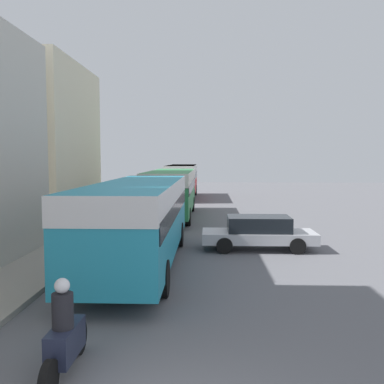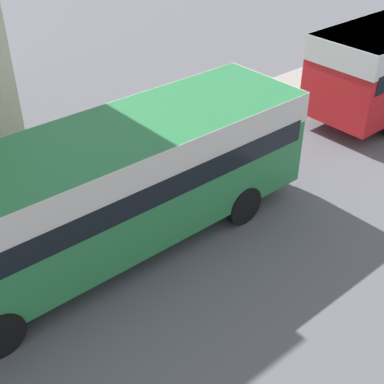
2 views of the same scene
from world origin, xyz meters
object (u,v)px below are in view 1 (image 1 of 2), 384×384
car_crossing (259,232)px  bus_lead (139,211)px  pedestrian_near_curb (150,188)px  bus_third_in_line (182,177)px  motorcycle_behind_lead (65,337)px  bus_following (171,187)px

car_crossing → bus_lead: bearing=121.9°
bus_lead → car_crossing: bearing=31.9°
car_crossing → pedestrian_near_curb: bearing=19.4°
bus_third_in_line → motorcycle_behind_lead: bus_third_in_line is taller
car_crossing → motorcycle_behind_lead: bearing=156.4°
car_crossing → pedestrian_near_curb: (-7.22, 20.46, 0.34)m
bus_following → bus_third_in_line: size_ratio=1.04×
bus_lead → bus_following: (0.09, 11.87, 0.01)m
bus_third_in_line → motorcycle_behind_lead: (-0.04, -32.42, -1.30)m
bus_lead → bus_third_in_line: bus_third_in_line is taller
pedestrian_near_curb → car_crossing: bearing=-70.6°
bus_lead → motorcycle_behind_lead: bus_lead is taller
bus_third_in_line → car_crossing: bearing=-78.6°
pedestrian_near_curb → motorcycle_behind_lead: bearing=-84.9°
motorcycle_behind_lead → car_crossing: (4.50, 10.30, 0.04)m
bus_lead → motorcycle_behind_lead: 7.65m
bus_lead → pedestrian_near_curb: 23.40m
motorcycle_behind_lead → bus_third_in_line: bearing=89.9°
pedestrian_near_curb → bus_lead: bearing=-83.1°
motorcycle_behind_lead → car_crossing: size_ratio=0.49×
bus_lead → bus_third_in_line: bearing=90.1°
pedestrian_near_curb → bus_following: bearing=-75.7°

